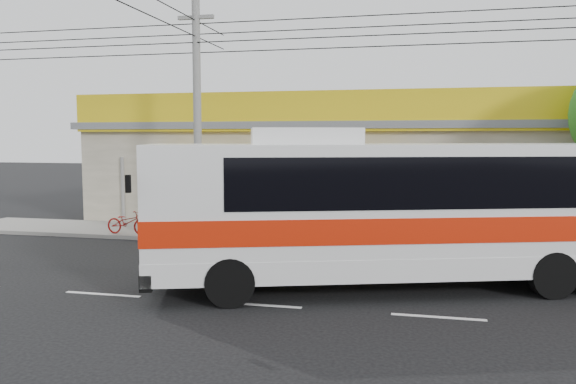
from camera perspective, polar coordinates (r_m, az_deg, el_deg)
name	(u,v)px	position (r m, az deg, el deg)	size (l,w,h in m)	color
ground	(284,279)	(15.55, -0.42, -8.79)	(120.00, 120.00, 0.00)	black
sidewalk	(320,238)	(21.29, 3.27, -4.66)	(30.00, 3.20, 0.15)	gray
lane_markings	(259,305)	(13.22, -2.94, -11.41)	(50.00, 0.12, 0.01)	silver
storefront_building	(340,171)	(26.48, 5.26, 2.19)	(22.60, 9.20, 5.70)	gray
coach_bus	(421,203)	(14.67, 13.32, -1.12)	(13.48, 6.76, 4.09)	silver
motorbike_red	(127,222)	(22.36, -16.00, -2.96)	(0.63, 1.79, 0.94)	maroon
motorbike_dark	(180,214)	(23.80, -10.94, -2.17)	(0.51, 1.79, 1.08)	black
utility_pole	(196,37)	(21.36, -9.32, 15.31)	(34.00, 14.00, 9.09)	slate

